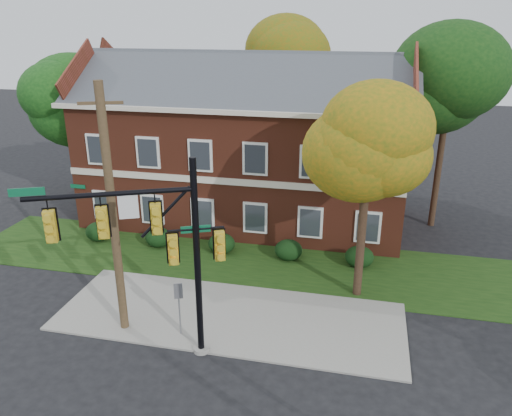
% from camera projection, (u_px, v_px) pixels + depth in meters
% --- Properties ---
extents(ground, '(120.00, 120.00, 0.00)m').
position_uv_depth(ground, '(223.00, 331.00, 19.43)').
color(ground, black).
rests_on(ground, ground).
extents(sidewalk, '(14.00, 5.00, 0.08)m').
position_uv_depth(sidewalk, '(230.00, 316.00, 20.33)').
color(sidewalk, gray).
rests_on(sidewalk, ground).
extents(grass_strip, '(30.00, 6.00, 0.04)m').
position_uv_depth(grass_strip, '(256.00, 262.00, 24.90)').
color(grass_strip, '#193811').
rests_on(grass_strip, ground).
extents(apartment_building, '(18.80, 8.80, 9.74)m').
position_uv_depth(apartment_building, '(245.00, 137.00, 28.96)').
color(apartment_building, maroon).
rests_on(apartment_building, ground).
extents(hedge_far_left, '(1.40, 1.26, 1.05)m').
position_uv_depth(hedge_far_left, '(98.00, 232.00, 27.20)').
color(hedge_far_left, black).
rests_on(hedge_far_left, ground).
extents(hedge_left, '(1.40, 1.26, 1.05)m').
position_uv_depth(hedge_left, '(158.00, 237.00, 26.48)').
color(hedge_left, black).
rests_on(hedge_left, ground).
extents(hedge_center, '(1.40, 1.26, 1.05)m').
position_uv_depth(hedge_center, '(222.00, 243.00, 25.76)').
color(hedge_center, black).
rests_on(hedge_center, ground).
extents(hedge_right, '(1.40, 1.26, 1.05)m').
position_uv_depth(hedge_right, '(288.00, 250.00, 25.05)').
color(hedge_right, black).
rests_on(hedge_right, ground).
extents(hedge_far_right, '(1.40, 1.26, 1.05)m').
position_uv_depth(hedge_far_right, '(359.00, 257.00, 24.33)').
color(hedge_far_right, black).
rests_on(hedge_far_right, ground).
extents(tree_near_right, '(4.50, 4.25, 8.58)m').
position_uv_depth(tree_near_right, '(375.00, 148.00, 19.51)').
color(tree_near_right, black).
rests_on(tree_near_right, ground).
extents(tree_left_rear, '(5.40, 5.10, 8.88)m').
position_uv_depth(tree_left_rear, '(80.00, 104.00, 29.34)').
color(tree_left_rear, black).
rests_on(tree_left_rear, ground).
extents(tree_right_rear, '(6.30, 5.95, 10.62)m').
position_uv_depth(tree_right_rear, '(457.00, 85.00, 26.31)').
color(tree_right_rear, black).
rests_on(tree_right_rear, ground).
extents(tree_far_rear, '(6.84, 6.46, 11.52)m').
position_uv_depth(tree_far_rear, '(291.00, 58.00, 34.46)').
color(tree_far_rear, black).
rests_on(tree_far_rear, ground).
extents(traffic_signal, '(6.08, 2.82, 7.33)m').
position_uv_depth(traffic_signal, '(156.00, 241.00, 16.42)').
color(traffic_signal, gray).
rests_on(traffic_signal, ground).
extents(utility_pole, '(1.42, 0.64, 9.54)m').
position_uv_depth(utility_pole, '(113.00, 214.00, 17.92)').
color(utility_pole, '#443620').
rests_on(utility_pole, ground).
extents(sign_post, '(0.32, 0.16, 2.26)m').
position_uv_depth(sign_post, '(179.00, 301.00, 18.66)').
color(sign_post, slate).
rests_on(sign_post, ground).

